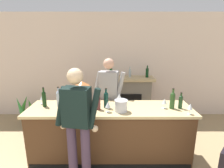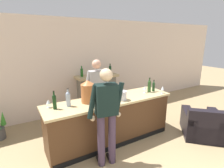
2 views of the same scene
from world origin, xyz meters
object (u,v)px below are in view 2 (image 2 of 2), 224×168
at_px(fireplace_stone, 97,93).
at_px(copper_dispenser, 88,91).
at_px(wine_glass_near_bucket, 145,88).
at_px(wine_bottle_burgundy_dark, 54,101).
at_px(wine_bottle_merlot_tall, 68,98).
at_px(person_bartender, 97,92).
at_px(wine_glass_by_dispenser, 48,102).
at_px(wine_glass_front_left, 111,90).
at_px(wine_glass_front_right, 163,88).
at_px(wine_bottle_rose_blush, 108,93).
at_px(person_customer, 106,114).
at_px(wine_bottle_port_short, 104,96).
at_px(wine_glass_mid_counter, 114,96).
at_px(wine_bottle_chardonnay_pale, 154,86).
at_px(ice_bucket_steel, 122,95).
at_px(armchair_black, 202,126).
at_px(wine_bottle_riesling_slim, 149,86).

distance_m(fireplace_stone, copper_dispenser, 1.94).
bearing_deg(fireplace_stone, wine_glass_near_bucket, -75.60).
bearing_deg(wine_bottle_burgundy_dark, wine_bottle_merlot_tall, 1.28).
relative_size(person_bartender, wine_glass_near_bucket, 10.15).
relative_size(fireplace_stone, wine_glass_by_dispenser, 9.14).
height_order(wine_glass_front_left, wine_glass_front_right, wine_glass_front_right).
bearing_deg(wine_bottle_rose_blush, wine_glass_near_bucket, -1.96).
xyz_separation_m(person_customer, wine_glass_front_right, (1.66, 0.34, 0.12)).
bearing_deg(wine_bottle_burgundy_dark, wine_glass_by_dispenser, 124.62).
xyz_separation_m(wine_bottle_port_short, wine_glass_mid_counter, (0.16, -0.12, -0.00)).
relative_size(fireplace_stone, person_bartender, 0.83).
xyz_separation_m(wine_bottle_chardonnay_pale, wine_glass_front_left, (-1.00, 0.31, -0.01)).
height_order(copper_dispenser, wine_glass_mid_counter, copper_dispenser).
distance_m(wine_bottle_rose_blush, wine_glass_near_bucket, 0.97).
xyz_separation_m(ice_bucket_steel, wine_bottle_chardonnay_pale, (0.99, 0.12, 0.03)).
bearing_deg(person_customer, wine_glass_by_dispenser, 134.78).
height_order(person_bartender, wine_glass_front_right, person_bartender).
xyz_separation_m(ice_bucket_steel, wine_glass_mid_counter, (-0.21, -0.03, 0.03)).
bearing_deg(ice_bucket_steel, wine_glass_near_bucket, 10.06).
relative_size(fireplace_stone, copper_dispenser, 3.22).
height_order(armchair_black, ice_bucket_steel, ice_bucket_steel).
height_order(person_bartender, copper_dispenser, person_bartender).
distance_m(wine_glass_mid_counter, wine_glass_by_dispenser, 1.23).
bearing_deg(wine_glass_by_dispenser, wine_glass_front_left, 4.08).
height_order(fireplace_stone, wine_bottle_merlot_tall, fireplace_stone).
xyz_separation_m(ice_bucket_steel, wine_glass_near_bucket, (0.73, 0.13, 0.02)).
height_order(wine_bottle_merlot_tall, wine_glass_near_bucket, wine_bottle_merlot_tall).
relative_size(wine_bottle_burgundy_dark, wine_bottle_port_short, 1.21).
bearing_deg(wine_bottle_merlot_tall, copper_dispenser, 1.43).
bearing_deg(wine_bottle_merlot_tall, wine_bottle_burgundy_dark, -178.72).
bearing_deg(wine_glass_by_dispenser, wine_glass_mid_counter, -17.12).
bearing_deg(wine_glass_near_bucket, wine_bottle_burgundy_dark, 177.71).
xyz_separation_m(wine_bottle_burgundy_dark, wine_glass_near_bucket, (2.03, -0.08, -0.03)).
relative_size(ice_bucket_steel, wine_glass_front_left, 1.30).
distance_m(fireplace_stone, wine_glass_by_dispenser, 2.29).
bearing_deg(wine_bottle_chardonnay_pale, person_customer, -160.36).
height_order(person_bartender, wine_glass_by_dispenser, person_bartender).
bearing_deg(copper_dispenser, wine_glass_by_dispenser, 171.74).
bearing_deg(wine_glass_front_right, wine_bottle_burgundy_dark, 172.27).
bearing_deg(armchair_black, copper_dispenser, 157.52).
distance_m(copper_dispenser, wine_glass_front_right, 1.74).
xyz_separation_m(wine_bottle_port_short, wine_glass_front_left, (0.36, 0.34, -0.02)).
xyz_separation_m(wine_bottle_chardonnay_pale, wine_glass_by_dispenser, (-2.38, 0.21, -0.01)).
height_order(wine_bottle_chardonnay_pale, wine_bottle_merlot_tall, wine_bottle_merlot_tall).
xyz_separation_m(person_bartender, wine_bottle_riesling_slim, (1.06, -0.61, 0.16)).
height_order(wine_bottle_merlot_tall, wine_glass_by_dispenser, wine_bottle_merlot_tall).
bearing_deg(fireplace_stone, wine_bottle_chardonnay_pale, -67.56).
bearing_deg(copper_dispenser, wine_bottle_burgundy_dark, -178.63).
distance_m(person_bartender, wine_bottle_chardonnay_pale, 1.35).
bearing_deg(wine_bottle_riesling_slim, person_customer, -158.70).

